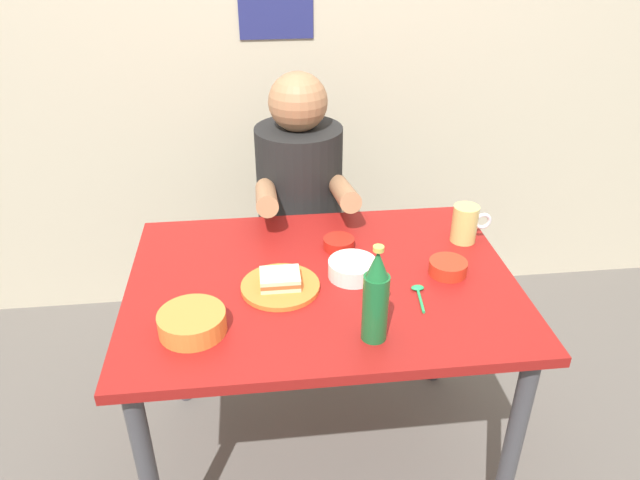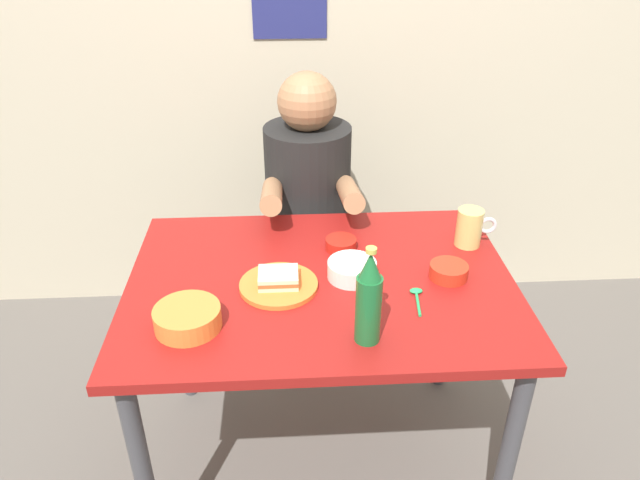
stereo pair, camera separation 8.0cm
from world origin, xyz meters
name	(u,v)px [view 1 (the left image)]	position (x,y,z in m)	size (l,w,h in m)	color
ground_plane	(322,455)	(0.00, 0.00, 0.00)	(6.00, 6.00, 0.00)	#59544F
wall_back	(291,10)	(0.00, 1.05, 1.30)	(4.40, 0.09, 2.60)	#BCB299
dining_table	(322,305)	(0.00, 0.00, 0.65)	(1.10, 0.80, 0.74)	maroon
stool	(301,273)	(-0.01, 0.63, 0.35)	(0.34, 0.34, 0.45)	#4C4C51
person_seated	(300,181)	(-0.01, 0.62, 0.77)	(0.33, 0.56, 0.72)	black
plate_orange	(280,286)	(-0.12, -0.03, 0.75)	(0.22, 0.22, 0.01)	orange
sandwich	(280,279)	(-0.12, -0.03, 0.77)	(0.11, 0.09, 0.04)	beige
beer_mug	(465,224)	(0.47, 0.17, 0.80)	(0.13, 0.08, 0.12)	#D1BC66
beer_bottle	(376,298)	(0.10, -0.27, 0.86)	(0.06, 0.06, 0.26)	#19602D
rice_bowl_white	(353,268)	(0.09, 0.01, 0.77)	(0.14, 0.14, 0.05)	silver
soup_bowl_orange	(192,321)	(-0.35, -0.20, 0.77)	(0.17, 0.17, 0.05)	orange
sambal_bowl_red	(339,243)	(0.07, 0.16, 0.76)	(0.10, 0.10, 0.03)	#B21E14
sauce_bowl_chili	(448,267)	(0.36, -0.01, 0.76)	(0.11, 0.11, 0.04)	red
spoon	(419,293)	(0.26, -0.10, 0.75)	(0.04, 0.12, 0.01)	#26A559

